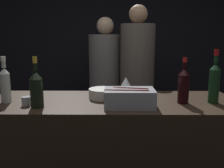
% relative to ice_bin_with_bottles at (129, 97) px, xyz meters
% --- Properties ---
extents(wall_back_chalkboard, '(6.40, 0.06, 2.80)m').
position_rel_ice_bin_with_bottles_xyz_m(wall_back_chalkboard, '(-0.12, 2.46, 0.37)').
color(wall_back_chalkboard, black).
rests_on(wall_back_chalkboard, ground_plane).
extents(bar_counter, '(1.86, 0.67, 0.96)m').
position_rel_ice_bin_with_bottles_xyz_m(bar_counter, '(-0.12, 0.15, -0.55)').
color(bar_counter, '#2D2116').
rests_on(bar_counter, ground_plane).
extents(ice_bin_with_bottles, '(0.34, 0.22, 0.12)m').
position_rel_ice_bin_with_bottles_xyz_m(ice_bin_with_bottles, '(0.00, 0.00, 0.00)').
color(ice_bin_with_bottles, '#9EA0A5').
rests_on(ice_bin_with_bottles, bar_counter).
extents(bowl_white, '(0.22, 0.22, 0.07)m').
position_rel_ice_bin_with_bottles_xyz_m(bowl_white, '(-0.19, 0.23, -0.03)').
color(bowl_white, silver).
rests_on(bowl_white, bar_counter).
extents(wine_glass, '(0.08, 0.08, 0.14)m').
position_rel_ice_bin_with_bottles_xyz_m(wine_glass, '(-0.01, 0.38, 0.03)').
color(wine_glass, silver).
rests_on(wine_glass, bar_counter).
extents(candle_votive, '(0.06, 0.06, 0.06)m').
position_rel_ice_bin_with_bottles_xyz_m(candle_votive, '(-0.71, 0.02, -0.04)').
color(candle_votive, silver).
rests_on(candle_votive, bar_counter).
extents(champagne_bottle, '(0.09, 0.09, 0.34)m').
position_rel_ice_bin_with_bottles_xyz_m(champagne_bottle, '(-0.62, -0.02, 0.07)').
color(champagne_bottle, black).
rests_on(champagne_bottle, bar_counter).
extents(red_wine_bottle_burgundy, '(0.07, 0.07, 0.38)m').
position_rel_ice_bin_with_bottles_xyz_m(red_wine_bottle_burgundy, '(0.61, 0.10, 0.09)').
color(red_wine_bottle_burgundy, '#143319').
rests_on(red_wine_bottle_burgundy, bar_counter).
extents(red_wine_bottle_tall, '(0.08, 0.08, 0.33)m').
position_rel_ice_bin_with_bottles_xyz_m(red_wine_bottle_tall, '(0.39, 0.09, 0.07)').
color(red_wine_bottle_tall, black).
rests_on(red_wine_bottle_tall, bar_counter).
extents(white_wine_bottle, '(0.07, 0.07, 0.33)m').
position_rel_ice_bin_with_bottles_xyz_m(white_wine_bottle, '(-0.89, 0.10, 0.07)').
color(white_wine_bottle, '#B2B7AD').
rests_on(white_wine_bottle, bar_counter).
extents(person_in_hoodie, '(0.41, 0.41, 1.66)m').
position_rel_ice_bin_with_bottles_xyz_m(person_in_hoodie, '(-0.21, 1.48, -0.12)').
color(person_in_hoodie, black).
rests_on(person_in_hoodie, ground_plane).
extents(person_blond_tee, '(0.39, 0.39, 1.78)m').
position_rel_ice_bin_with_bottles_xyz_m(person_blond_tee, '(0.17, 1.24, -0.04)').
color(person_blond_tee, black).
rests_on(person_blond_tee, ground_plane).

